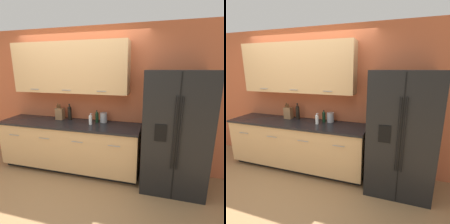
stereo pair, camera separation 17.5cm
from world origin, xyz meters
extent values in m
plane|color=#997047|center=(0.00, 0.00, 0.00)|extent=(14.00, 14.00, 0.00)
cube|color=#BC5B38|center=(0.00, 1.09, 1.30)|extent=(10.00, 0.05, 2.60)
cube|color=tan|center=(-0.13, 0.90, 1.88)|extent=(2.14, 0.32, 0.87)
cylinder|color=#99999E|center=(-0.77, 0.73, 1.51)|extent=(0.16, 0.01, 0.01)
cylinder|color=#99999E|center=(-0.13, 0.73, 1.51)|extent=(0.16, 0.01, 0.01)
cylinder|color=#99999E|center=(0.51, 0.73, 1.51)|extent=(0.16, 0.01, 0.01)
cube|color=black|center=(-0.13, 0.78, 0.04)|extent=(2.56, 0.54, 0.09)
cube|color=tan|center=(-0.13, 0.74, 0.48)|extent=(2.60, 0.62, 0.79)
cube|color=black|center=(-0.13, 0.73, 0.90)|extent=(2.62, 0.64, 0.03)
cylinder|color=#99999E|center=(-1.06, 0.42, 0.70)|extent=(0.20, 0.01, 0.01)
cylinder|color=#99999E|center=(-0.44, 0.42, 0.70)|extent=(0.20, 0.01, 0.01)
cylinder|color=#99999E|center=(0.18, 0.42, 0.70)|extent=(0.20, 0.01, 0.01)
cylinder|color=#99999E|center=(0.81, 0.42, 0.70)|extent=(0.20, 0.01, 0.01)
cube|color=black|center=(1.70, 0.69, 0.93)|extent=(0.93, 0.73, 1.85)
cube|color=black|center=(1.70, 0.32, 0.93)|extent=(0.01, 0.01, 1.82)
cylinder|color=black|center=(1.66, 0.30, 1.02)|extent=(0.02, 0.02, 1.02)
cylinder|color=black|center=(1.73, 0.30, 1.02)|extent=(0.02, 0.02, 1.02)
cube|color=black|center=(1.49, 0.32, 1.02)|extent=(0.16, 0.01, 0.24)
cube|color=olive|center=(-0.39, 0.91, 1.02)|extent=(0.15, 0.12, 0.22)
cylinder|color=brown|center=(-0.43, 0.93, 1.18)|extent=(0.02, 0.04, 0.09)
cylinder|color=brown|center=(-0.43, 0.89, 1.16)|extent=(0.02, 0.03, 0.06)
cylinder|color=brown|center=(-0.39, 0.93, 1.17)|extent=(0.02, 0.03, 0.08)
cylinder|color=brown|center=(-0.39, 0.89, 1.17)|extent=(0.02, 0.03, 0.07)
cylinder|color=black|center=(-0.19, 0.93, 1.02)|extent=(0.07, 0.07, 0.22)
sphere|color=black|center=(-0.19, 0.93, 1.14)|extent=(0.07, 0.07, 0.07)
cylinder|color=black|center=(-0.19, 0.93, 1.17)|extent=(0.02, 0.02, 0.07)
cylinder|color=black|center=(-0.19, 0.93, 1.21)|extent=(0.03, 0.03, 0.02)
cylinder|color=white|center=(0.30, 0.75, 0.99)|extent=(0.06, 0.06, 0.16)
cylinder|color=#B2B2B5|center=(0.30, 0.75, 1.09)|extent=(0.02, 0.02, 0.04)
cylinder|color=#B2B2B5|center=(0.32, 0.75, 1.11)|extent=(0.04, 0.01, 0.01)
cylinder|color=black|center=(0.37, 0.89, 0.99)|extent=(0.06, 0.06, 0.16)
sphere|color=black|center=(0.37, 0.89, 1.08)|extent=(0.06, 0.06, 0.06)
cylinder|color=black|center=(0.37, 0.89, 1.10)|extent=(0.02, 0.02, 0.05)
cylinder|color=black|center=(0.37, 0.89, 1.13)|extent=(0.02, 0.02, 0.01)
cylinder|color=#A3A3A5|center=(0.49, 0.93, 1.00)|extent=(0.13, 0.13, 0.16)
cylinder|color=#A3A3A5|center=(0.49, 0.93, 1.08)|extent=(0.13, 0.13, 0.01)
sphere|color=#A3A3A5|center=(0.49, 0.93, 1.10)|extent=(0.02, 0.02, 0.02)
camera|label=1|loc=(1.41, -2.01, 1.86)|focal=28.00mm
camera|label=2|loc=(1.57, -1.97, 1.86)|focal=28.00mm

